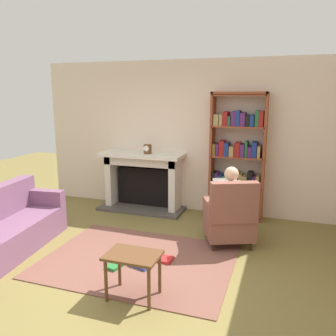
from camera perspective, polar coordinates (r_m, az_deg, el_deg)
The scene contains 11 objects.
ground at distance 4.43m, azimuth -6.52°, elevation -16.48°, with size 14.00×14.00×0.00m, color olive.
back_wall at distance 6.33m, azimuth 3.11°, elevation 5.13°, with size 5.60×0.10×2.70m, color beige.
area_rug at distance 4.67m, azimuth -4.90°, elevation -14.79°, with size 2.40×1.80×0.01m, color brown.
fireplace at distance 6.49m, azimuth -4.01°, elevation -1.76°, with size 1.57×0.64×1.06m.
mantel_clock at distance 6.24m, azimuth -3.36°, elevation 3.11°, with size 0.14×0.14×0.17m.
bookshelf at distance 5.98m, azimuth 11.24°, elevation 1.53°, with size 0.91×0.32×2.15m.
armchair_reading at distance 4.99m, azimuth 10.14°, elevation -7.91°, with size 0.83×0.82×0.97m.
seated_reader at distance 5.03m, azimuth 9.89°, elevation -5.35°, with size 0.50×0.59×1.14m.
sofa_floral at distance 5.32m, azimuth -24.65°, elevation -8.74°, with size 0.91×1.77×0.85m.
side_table at distance 3.75m, azimuth -5.76°, elevation -14.95°, with size 0.56×0.39×0.49m.
scattered_books at distance 4.55m, azimuth -4.17°, elevation -15.20°, with size 0.73×0.59×0.04m.
Camera 1 is at (1.71, -3.50, 2.11)m, focal length 37.23 mm.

